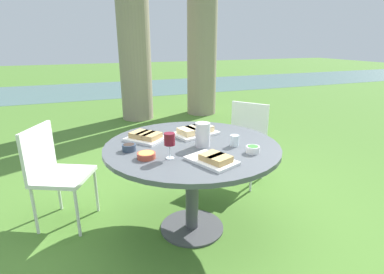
# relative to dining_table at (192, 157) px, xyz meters

# --- Properties ---
(ground_plane) EXTENTS (40.00, 40.00, 0.00)m
(ground_plane) POSITION_rel_dining_table_xyz_m (0.00, 0.00, -0.67)
(ground_plane) COLOR #4C7A2D
(river_strip) EXTENTS (40.00, 3.60, 0.01)m
(river_strip) POSITION_rel_dining_table_xyz_m (0.00, 8.16, -0.67)
(river_strip) COLOR #4C706B
(river_strip) RESTS_ON ground_plane
(tree_trunk_far) EXTENTS (0.63, 0.63, 3.56)m
(tree_trunk_far) POSITION_rel_dining_table_xyz_m (1.75, 3.98, 1.11)
(tree_trunk_far) COLOR gray
(tree_trunk_far) RESTS_ON ground_plane
(dining_table) EXTENTS (1.39, 1.39, 0.78)m
(dining_table) POSITION_rel_dining_table_xyz_m (0.00, 0.00, 0.00)
(dining_table) COLOR #4C4C51
(dining_table) RESTS_ON ground_plane
(chair_near_left) EXTENTS (0.60, 0.61, 0.89)m
(chair_near_left) POSITION_rel_dining_table_xyz_m (0.93, 0.72, -0.15)
(chair_near_left) COLOR silver
(chair_near_left) RESTS_ON ground_plane
(chair_near_right) EXTENTS (0.57, 0.58, 0.89)m
(chair_near_right) POSITION_rel_dining_table_xyz_m (-1.07, 0.53, -0.15)
(chair_near_right) COLOR silver
(chair_near_right) RESTS_ON ground_plane
(water_pitcher) EXTENTS (0.12, 0.12, 0.19)m
(water_pitcher) POSITION_rel_dining_table_xyz_m (0.06, -0.08, 0.20)
(water_pitcher) COLOR silver
(water_pitcher) RESTS_ON dining_table
(wine_glass) EXTENTS (0.08, 0.08, 0.19)m
(wine_glass) POSITION_rel_dining_table_xyz_m (-0.25, -0.23, 0.24)
(wine_glass) COLOR silver
(wine_glass) RESTS_ON dining_table
(platter_bread_main) EXTENTS (0.33, 0.39, 0.06)m
(platter_bread_main) POSITION_rel_dining_table_xyz_m (0.00, -0.40, 0.13)
(platter_bread_main) COLOR white
(platter_bread_main) RESTS_ON dining_table
(platter_charcuterie) EXTENTS (0.43, 0.33, 0.07)m
(platter_charcuterie) POSITION_rel_dining_table_xyz_m (0.12, 0.23, 0.14)
(platter_charcuterie) COLOR white
(platter_charcuterie) RESTS_ON dining_table
(platter_sandwich_side) EXTENTS (0.37, 0.38, 0.06)m
(platter_sandwich_side) POSITION_rel_dining_table_xyz_m (-0.32, 0.24, 0.14)
(platter_sandwich_side) COLOR white
(platter_sandwich_side) RESTS_ON dining_table
(bowl_fries) EXTENTS (0.13, 0.13, 0.04)m
(bowl_fries) POSITION_rel_dining_table_xyz_m (-0.41, -0.16, 0.13)
(bowl_fries) COLOR #B74733
(bowl_fries) RESTS_ON dining_table
(bowl_salad) EXTENTS (0.10, 0.10, 0.05)m
(bowl_salad) POSITION_rel_dining_table_xyz_m (0.35, -0.34, 0.14)
(bowl_salad) COLOR white
(bowl_salad) RESTS_ON dining_table
(bowl_olives) EXTENTS (0.10, 0.10, 0.05)m
(bowl_olives) POSITION_rel_dining_table_xyz_m (-0.49, 0.03, 0.14)
(bowl_olives) COLOR #334256
(bowl_olives) RESTS_ON dining_table
(cup_water_near) EXTENTS (0.07, 0.07, 0.09)m
(cup_water_near) POSITION_rel_dining_table_xyz_m (0.30, -0.15, 0.15)
(cup_water_near) COLOR silver
(cup_water_near) RESTS_ON dining_table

